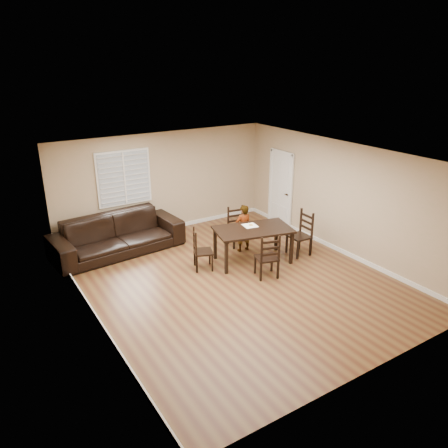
% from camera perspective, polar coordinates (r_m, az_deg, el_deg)
% --- Properties ---
extents(ground, '(7.00, 7.00, 0.00)m').
position_cam_1_polar(ground, '(9.47, 1.56, -7.38)').
color(ground, brown).
rests_on(ground, ground).
extents(room, '(6.04, 7.04, 2.72)m').
position_cam_1_polar(room, '(8.92, 1.22, 3.41)').
color(room, tan).
rests_on(room, ground).
extents(dining_table, '(1.93, 1.36, 0.82)m').
position_cam_1_polar(dining_table, '(10.06, 3.83, -1.07)').
color(dining_table, black).
rests_on(dining_table, ground).
extents(chair_near, '(0.51, 0.49, 0.99)m').
position_cam_1_polar(chair_near, '(11.11, 1.60, -0.39)').
color(chair_near, black).
rests_on(chair_near, ground).
extents(chair_far, '(0.56, 0.54, 1.01)m').
position_cam_1_polar(chair_far, '(9.40, 5.87, -4.61)').
color(chair_far, black).
rests_on(chair_far, ground).
extents(chair_left, '(0.53, 0.55, 0.96)m').
position_cam_1_polar(chair_left, '(9.80, -3.40, -3.57)').
color(chair_left, black).
rests_on(chair_left, ground).
extents(chair_right, '(0.47, 0.50, 1.08)m').
position_cam_1_polar(chair_right, '(10.71, 10.33, -1.34)').
color(chair_right, black).
rests_on(chair_right, ground).
extents(child, '(0.44, 0.30, 1.18)m').
position_cam_1_polar(child, '(10.65, 2.52, -0.55)').
color(child, gray).
rests_on(child, ground).
extents(napkin, '(0.35, 0.35, 0.00)m').
position_cam_1_polar(napkin, '(10.19, 3.42, -0.21)').
color(napkin, white).
rests_on(napkin, dining_table).
extents(donut, '(0.10, 0.10, 0.03)m').
position_cam_1_polar(donut, '(10.19, 3.54, -0.09)').
color(donut, gold).
rests_on(donut, napkin).
extents(sofa, '(3.23, 1.49, 0.92)m').
position_cam_1_polar(sofa, '(10.92, -13.75, -1.37)').
color(sofa, black).
rests_on(sofa, ground).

